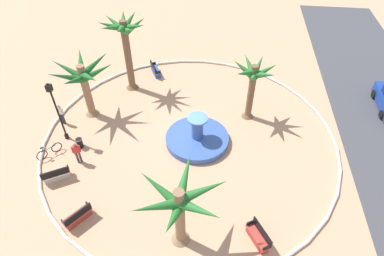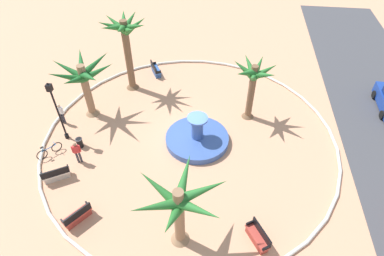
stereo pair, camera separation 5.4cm
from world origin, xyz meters
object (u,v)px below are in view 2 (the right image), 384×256
bench_north (78,216)px  person_cyclist_helmet (61,113)px  bench_southeast (156,70)px  palm_tree_by_curb (83,78)px  palm_tree_near_fountain (125,37)px  bicycle_red_frame (49,151)px  bench_east (56,175)px  lamppost (56,107)px  bench_west (258,237)px  palm_tree_far_side (179,205)px  person_cyclist_photo (77,152)px  palm_tree_mid_plaza (253,79)px  trash_bin (80,143)px  fountain (197,138)px

bench_north → person_cyclist_helmet: person_cyclist_helmet is taller
bench_southeast → palm_tree_by_curb: bearing=-31.9°
palm_tree_near_fountain → bicycle_red_frame: 9.53m
bench_east → person_cyclist_helmet: person_cyclist_helmet is taller
bench_north → lamppost: bearing=-152.1°
palm_tree_near_fountain → bench_southeast: bearing=146.2°
bench_east → bench_north: (2.56, 2.33, 0.00)m
bench_north → person_cyclist_helmet: bearing=-151.7°
bench_east → bench_west: size_ratio=1.00×
palm_tree_far_side → palm_tree_by_curb: bearing=-139.0°
palm_tree_far_side → person_cyclist_photo: 8.69m
palm_tree_mid_plaza → bench_north: bearing=-42.9°
palm_tree_mid_plaza → person_cyclist_photo: bearing=-61.4°
palm_tree_far_side → person_cyclist_helmet: size_ratio=2.67×
person_cyclist_photo → person_cyclist_helmet: bearing=-143.6°
palm_tree_near_fountain → palm_tree_by_curb: bearing=-30.7°
palm_tree_near_fountain → palm_tree_far_side: size_ratio=1.33×
trash_bin → bench_north: bearing=20.1°
bench_east → bench_north: size_ratio=1.03×
palm_tree_by_curb → bench_east: (6.19, 0.00, -2.80)m
palm_tree_far_side → trash_bin: bearing=-127.2°
bench_southeast → person_cyclist_helmet: (7.04, -5.30, 0.60)m
bench_east → person_cyclist_helmet: (-4.93, -1.70, 0.60)m
bicycle_red_frame → person_cyclist_helmet: person_cyclist_helmet is taller
bench_southeast → person_cyclist_photo: 10.86m
fountain → trash_bin: fountain is taller
bicycle_red_frame → palm_tree_mid_plaza: bearing=113.1°
palm_tree_near_fountain → palm_tree_far_side: bearing=24.7°
trash_bin → person_cyclist_photo: 1.48m
bench_southeast → trash_bin: (9.20, -3.22, 0.04)m
person_cyclist_helmet → person_cyclist_photo: bearing=36.4°
fountain → bench_west: (6.81, 3.85, 0.04)m
palm_tree_far_side → bench_southeast: palm_tree_far_side is taller
palm_tree_far_side → bicycle_red_frame: size_ratio=3.29×
bench_southeast → lamppost: 9.86m
palm_tree_mid_plaza → bench_southeast: 9.61m
palm_tree_mid_plaza → bench_east: bearing=-57.6°
bench_west → person_cyclist_helmet: bearing=-119.0°
bench_west → person_cyclist_helmet: size_ratio=0.96×
palm_tree_far_side → bench_east: size_ratio=2.77×
person_cyclist_photo → bench_east: bearing=-29.8°
palm_tree_mid_plaza → bench_east: palm_tree_mid_plaza is taller
palm_tree_mid_plaza → bench_north: 13.72m
person_cyclist_photo → trash_bin: bearing=-160.2°
bench_southeast → person_cyclist_helmet: 8.83m
bench_east → bicycle_red_frame: bench_east is taller
palm_tree_near_fountain → lamppost: size_ratio=1.31×
bench_west → trash_bin: size_ratio=2.23×
bench_west → bench_southeast: 16.77m
bench_north → palm_tree_far_side: bearing=85.5°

